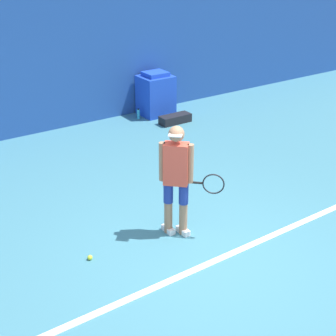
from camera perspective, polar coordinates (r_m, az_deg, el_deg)
The scene contains 8 objects.
ground_plane at distance 6.51m, azimuth 5.18°, elevation -10.76°, with size 24.00×24.00×0.00m, color teal.
back_wall at distance 10.70m, azimuth -15.16°, elevation 12.20°, with size 24.00×0.10×3.06m.
court_baseline at distance 6.44m, azimuth 5.80°, elevation -11.18°, with size 21.60×0.10×0.01m.
tennis_player at distance 6.51m, azimuth 1.09°, elevation -1.01°, with size 0.69×0.68×1.67m.
tennis_ball at distance 6.50m, azimuth -9.49°, elevation -10.71°, with size 0.07×0.07×0.07m.
covered_chair at distance 11.68m, azimuth -1.51°, elevation 8.97°, with size 0.78×0.70×1.07m.
equipment_bag at distance 11.19m, azimuth 0.89°, elevation 6.00°, with size 0.77×0.30×0.20m.
water_bottle at distance 11.50m, azimuth -3.63°, elevation 6.60°, with size 0.07×0.07×0.25m.
Camera 1 is at (-3.42, -3.99, 3.84)m, focal length 50.00 mm.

